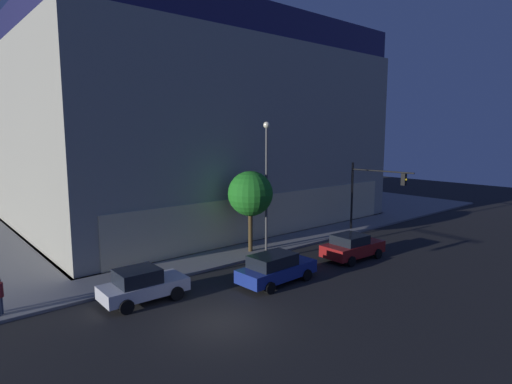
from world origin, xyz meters
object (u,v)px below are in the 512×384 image
street_lamp_sidewalk (266,172)px  car_red (352,247)px  sidewalk_tree (250,194)px  car_white (142,285)px  car_blue (276,268)px  modern_building (192,127)px  traffic_light_far_corner (372,186)px

street_lamp_sidewalk → car_red: size_ratio=1.99×
sidewalk_tree → car_white: sidewalk_tree is taller
street_lamp_sidewalk → car_blue: 7.58m
car_red → sidewalk_tree: bearing=128.0°
car_red → car_blue: bearing=-179.8°
car_blue → street_lamp_sidewalk: bearing=53.2°
modern_building → car_blue: modern_building is taller
street_lamp_sidewalk → sidewalk_tree: bearing=149.9°
traffic_light_far_corner → car_blue: traffic_light_far_corner is taller
car_blue → car_red: 6.77m
car_white → car_blue: bearing=-19.6°
modern_building → sidewalk_tree: bearing=-106.4°
traffic_light_far_corner → car_white: (-20.16, -0.95, -3.04)m
traffic_light_far_corner → car_red: (-6.78, -3.28, -3.05)m
sidewalk_tree → car_white: (-9.23, -2.97, -3.24)m
car_blue → traffic_light_far_corner: bearing=13.7°
traffic_light_far_corner → car_white: 20.41m
car_white → car_red: (13.37, -2.33, -0.01)m
modern_building → car_blue: bearing=-109.3°
sidewalk_tree → car_blue: (-2.63, -5.32, -3.23)m
modern_building → traffic_light_far_corner: modern_building is taller
traffic_light_far_corner → sidewalk_tree: size_ratio=1.02×
street_lamp_sidewalk → car_red: 7.41m
car_white → sidewalk_tree: bearing=17.8°
traffic_light_far_corner → car_red: traffic_light_far_corner is taller
street_lamp_sidewalk → car_white: (-10.17, -2.42, -4.70)m
car_white → car_red: 13.57m
traffic_light_far_corner → car_red: 8.13m
car_blue → modern_building: bearing=70.7°
sidewalk_tree → car_white: bearing=-162.2°
sidewalk_tree → car_blue: bearing=-116.3°
sidewalk_tree → car_white: 10.22m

